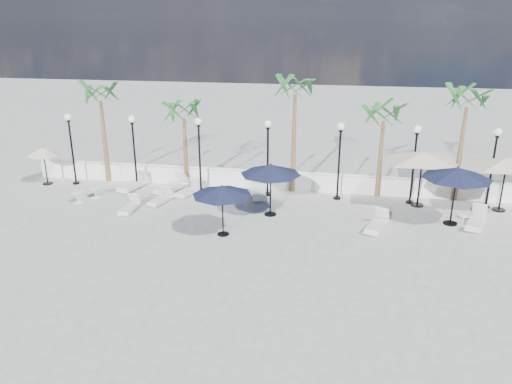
% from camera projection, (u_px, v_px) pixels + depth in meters
% --- Properties ---
extents(ground, '(100.00, 100.00, 0.00)m').
position_uv_depth(ground, '(243.00, 251.00, 19.35)').
color(ground, gray).
rests_on(ground, ground).
extents(balustrade, '(26.00, 0.30, 1.01)m').
position_uv_depth(balustrade, '(270.00, 180.00, 26.16)').
color(balustrade, white).
rests_on(balustrade, ground).
extents(lamppost_0, '(0.36, 0.36, 3.84)m').
position_uv_depth(lamppost_0, '(71.00, 139.00, 26.23)').
color(lamppost_0, black).
rests_on(lamppost_0, ground).
extents(lamppost_1, '(0.36, 0.36, 3.84)m').
position_uv_depth(lamppost_1, '(134.00, 142.00, 25.67)').
color(lamppost_1, black).
rests_on(lamppost_1, ground).
extents(lamppost_2, '(0.36, 0.36, 3.84)m').
position_uv_depth(lamppost_2, '(199.00, 144.00, 25.11)').
color(lamppost_2, black).
rests_on(lamppost_2, ground).
extents(lamppost_3, '(0.36, 0.36, 3.84)m').
position_uv_depth(lamppost_3, '(268.00, 147.00, 24.56)').
color(lamppost_3, black).
rests_on(lamppost_3, ground).
extents(lamppost_4, '(0.36, 0.36, 3.84)m').
position_uv_depth(lamppost_4, '(340.00, 150.00, 24.00)').
color(lamppost_4, black).
rests_on(lamppost_4, ground).
extents(lamppost_5, '(0.36, 0.36, 3.84)m').
position_uv_depth(lamppost_5, '(415.00, 154.00, 23.44)').
color(lamppost_5, black).
rests_on(lamppost_5, ground).
extents(lamppost_6, '(0.36, 0.36, 3.84)m').
position_uv_depth(lamppost_6, '(494.00, 157.00, 22.88)').
color(lamppost_6, black).
rests_on(lamppost_6, ground).
extents(palm_0, '(2.60, 2.60, 5.50)m').
position_uv_depth(palm_0, '(100.00, 98.00, 26.06)').
color(palm_0, brown).
rests_on(palm_0, ground).
extents(palm_1, '(2.60, 2.60, 4.70)m').
position_uv_depth(palm_1, '(184.00, 116.00, 25.60)').
color(palm_1, brown).
rests_on(palm_1, ground).
extents(palm_2, '(2.60, 2.60, 6.10)m').
position_uv_depth(palm_2, '(295.00, 92.00, 24.23)').
color(palm_2, brown).
rests_on(palm_2, ground).
extents(palm_3, '(2.60, 2.60, 4.90)m').
position_uv_depth(palm_3, '(384.00, 119.00, 23.93)').
color(palm_3, brown).
rests_on(palm_3, ground).
extents(palm_4, '(2.60, 2.60, 5.70)m').
position_uv_depth(palm_4, '(467.00, 104.00, 23.08)').
color(palm_4, brown).
rests_on(palm_4, ground).
extents(lounger_0, '(0.92, 1.71, 0.61)m').
position_uv_depth(lounger_0, '(161.00, 199.00, 24.21)').
color(lounger_0, silver).
rests_on(lounger_0, ground).
extents(lounger_1, '(1.41, 2.25, 0.81)m').
position_uv_depth(lounger_1, '(172.00, 186.00, 25.83)').
color(lounger_1, silver).
rests_on(lounger_1, ground).
extents(lounger_2, '(1.10, 2.15, 0.77)m').
position_uv_depth(lounger_2, '(133.00, 184.00, 26.17)').
color(lounger_2, silver).
rests_on(lounger_2, ground).
extents(lounger_3, '(0.54, 1.62, 0.61)m').
position_uv_depth(lounger_3, '(130.00, 207.00, 23.21)').
color(lounger_3, silver).
rests_on(lounger_3, ground).
extents(lounger_4, '(1.02, 1.83, 0.65)m').
position_uv_depth(lounger_4, '(188.00, 190.00, 25.38)').
color(lounger_4, silver).
rests_on(lounger_4, ground).
extents(lounger_5, '(1.15, 2.20, 0.79)m').
position_uv_depth(lounger_5, '(258.00, 191.00, 25.11)').
color(lounger_5, silver).
rests_on(lounger_5, ground).
extents(lounger_6, '(1.31, 2.09, 0.75)m').
position_uv_depth(lounger_6, '(476.00, 221.00, 21.51)').
color(lounger_6, silver).
rests_on(lounger_6, ground).
extents(lounger_7, '(1.18, 1.97, 0.70)m').
position_uv_depth(lounger_7, '(377.00, 224.00, 21.20)').
color(lounger_7, silver).
rests_on(lounger_7, ground).
extents(side_table_0, '(0.56, 0.56, 0.55)m').
position_uv_depth(side_table_0, '(78.00, 196.00, 24.24)').
color(side_table_0, silver).
rests_on(side_table_0, ground).
extents(side_table_1, '(0.55, 0.55, 0.54)m').
position_uv_depth(side_table_1, '(95.00, 191.00, 24.92)').
color(side_table_1, silver).
rests_on(side_table_1, ground).
extents(side_table_2, '(0.48, 0.48, 0.47)m').
position_uv_depth(side_table_2, '(463.00, 219.00, 21.60)').
color(side_table_2, silver).
rests_on(side_table_2, ground).
extents(parasol_navy_left, '(2.49, 2.49, 2.20)m').
position_uv_depth(parasol_navy_left, '(222.00, 191.00, 20.12)').
color(parasol_navy_left, black).
rests_on(parasol_navy_left, ground).
extents(parasol_navy_mid, '(2.74, 2.74, 2.45)m').
position_uv_depth(parasol_navy_mid, '(271.00, 170.00, 22.12)').
color(parasol_navy_mid, black).
rests_on(parasol_navy_mid, ground).
extents(parasol_navy_right, '(2.95, 2.95, 2.65)m').
position_uv_depth(parasol_navy_right, '(457.00, 173.00, 21.05)').
color(parasol_navy_right, black).
rests_on(parasol_navy_right, ground).
extents(parasol_cream_sq_a, '(5.83, 5.83, 2.86)m').
position_uv_depth(parasol_cream_sq_a, '(423.00, 152.00, 23.06)').
color(parasol_cream_sq_a, black).
rests_on(parasol_cream_sq_a, ground).
extents(parasol_cream_sq_b, '(5.53, 5.53, 2.77)m').
position_uv_depth(parasol_cream_sq_b, '(508.00, 158.00, 22.50)').
color(parasol_cream_sq_b, black).
rests_on(parasol_cream_sq_b, ground).
extents(parasol_cream_small, '(1.71, 1.71, 2.10)m').
position_uv_depth(parasol_cream_small, '(43.00, 152.00, 26.42)').
color(parasol_cream_small, black).
rests_on(parasol_cream_small, ground).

